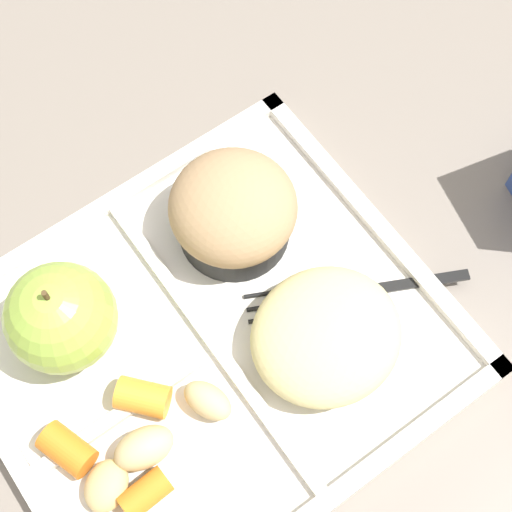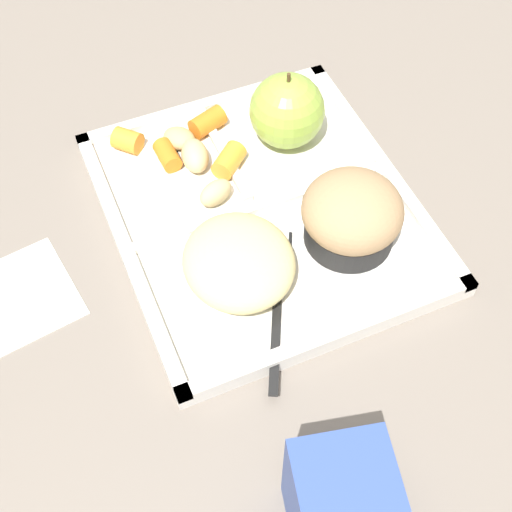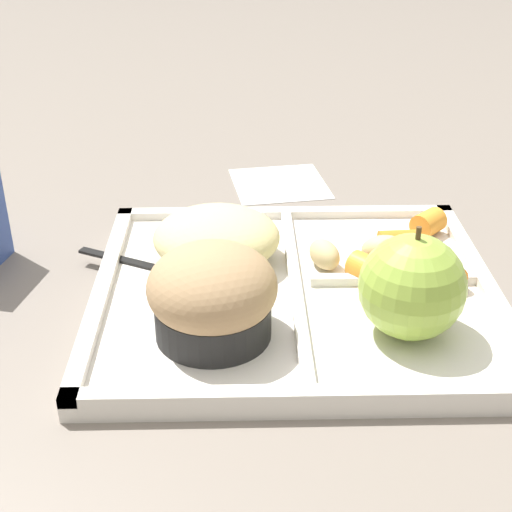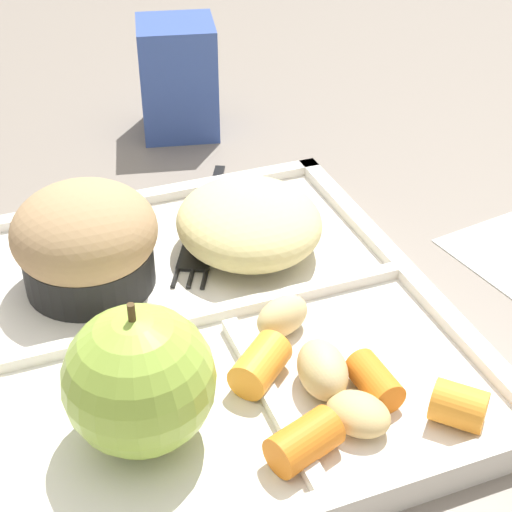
# 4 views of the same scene
# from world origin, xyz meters

# --- Properties ---
(ground) EXTENTS (6.00, 6.00, 0.00)m
(ground) POSITION_xyz_m (0.00, 0.00, 0.00)
(ground) COLOR slate
(lunch_tray) EXTENTS (0.31, 0.27, 0.02)m
(lunch_tray) POSITION_xyz_m (-0.00, -0.00, 0.01)
(lunch_tray) COLOR silver
(lunch_tray) RESTS_ON ground
(green_apple) EXTENTS (0.07, 0.07, 0.08)m
(green_apple) POSITION_xyz_m (-0.07, 0.06, 0.05)
(green_apple) COLOR #93B742
(green_apple) RESTS_ON lunch_tray
(bran_muffin) EXTENTS (0.09, 0.09, 0.07)m
(bran_muffin) POSITION_xyz_m (0.06, 0.06, 0.04)
(bran_muffin) COLOR black
(bran_muffin) RESTS_ON lunch_tray
(carrot_slice_center) EXTENTS (0.03, 0.03, 0.02)m
(carrot_slice_center) POSITION_xyz_m (-0.12, -0.09, 0.02)
(carrot_slice_center) COLOR orange
(carrot_slice_center) RESTS_ON lunch_tray
(carrot_slice_back) EXTENTS (0.03, 0.04, 0.02)m
(carrot_slice_back) POSITION_xyz_m (-0.12, -0.01, 0.02)
(carrot_slice_back) COLOR orange
(carrot_slice_back) RESTS_ON lunch_tray
(carrot_slice_large) EXTENTS (0.04, 0.04, 0.02)m
(carrot_slice_large) POSITION_xyz_m (-0.06, -0.01, 0.02)
(carrot_slice_large) COLOR orange
(carrot_slice_large) RESTS_ON lunch_tray
(carrot_slice_small) EXTENTS (0.03, 0.02, 0.02)m
(carrot_slice_small) POSITION_xyz_m (-0.09, -0.06, 0.02)
(carrot_slice_small) COLOR orange
(carrot_slice_small) RESTS_ON lunch_tray
(potato_chunk_browned) EXTENTS (0.03, 0.04, 0.02)m
(potato_chunk_browned) POSITION_xyz_m (-0.03, -0.04, 0.02)
(potato_chunk_browned) COLOR tan
(potato_chunk_browned) RESTS_ON lunch_tray
(potato_chunk_golden) EXTENTS (0.04, 0.03, 0.03)m
(potato_chunk_golden) POSITION_xyz_m (-0.08, -0.04, 0.02)
(potato_chunk_golden) COLOR tan
(potato_chunk_golden) RESTS_ON lunch_tray
(potato_chunk_large) EXTENTS (0.04, 0.04, 0.02)m
(potato_chunk_large) POSITION_xyz_m (-0.11, -0.04, 0.02)
(potato_chunk_large) COLOR tan
(potato_chunk_large) RESTS_ON lunch_tray
(egg_noodle_pile) EXTENTS (0.10, 0.10, 0.04)m
(egg_noodle_pile) POSITION_xyz_m (0.06, -0.05, 0.03)
(egg_noodle_pile) COLOR #D6C684
(egg_noodle_pile) RESTS_ON lunch_tray
(meatball_back) EXTENTS (0.03, 0.03, 0.03)m
(meatball_back) POSITION_xyz_m (0.08, -0.06, 0.03)
(meatball_back) COLOR #755B4C
(meatball_back) RESTS_ON lunch_tray
(meatball_center) EXTENTS (0.03, 0.03, 0.03)m
(meatball_center) POSITION_xyz_m (0.07, -0.06, 0.03)
(meatball_center) COLOR brown
(meatball_center) RESTS_ON lunch_tray
(plastic_fork) EXTENTS (0.15, 0.08, 0.00)m
(plastic_fork) POSITION_xyz_m (0.09, -0.02, 0.01)
(plastic_fork) COLOR black
(plastic_fork) RESTS_ON lunch_tray
(milk_carton) EXTENTS (0.08, 0.08, 0.10)m
(milk_carton) POSITION_xyz_m (0.28, -0.06, 0.05)
(milk_carton) COLOR #334C99
(milk_carton) RESTS_ON ground
(paper_napkin) EXTENTS (0.11, 0.11, 0.00)m
(paper_napkin) POSITION_xyz_m (0.00, -0.23, 0.00)
(paper_napkin) COLOR white
(paper_napkin) RESTS_ON ground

